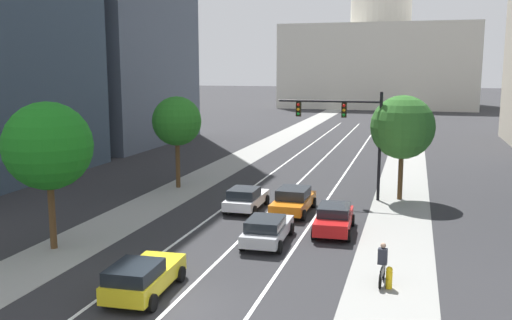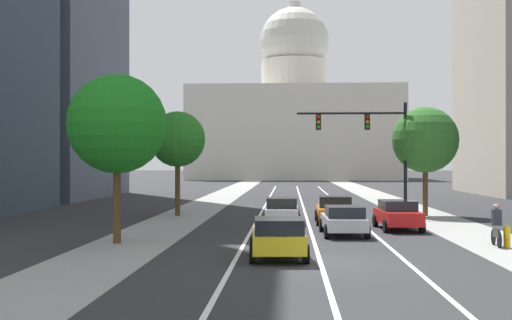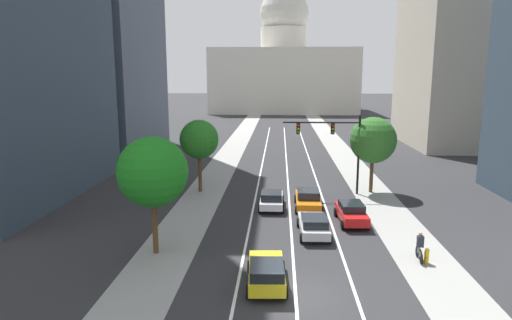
% 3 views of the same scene
% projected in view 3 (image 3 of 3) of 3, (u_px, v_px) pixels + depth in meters
% --- Properties ---
extents(ground_plane, '(400.00, 400.00, 0.00)m').
position_uv_depth(ground_plane, '(286.00, 153.00, 61.15)').
color(ground_plane, '#2B2B2D').
extents(sidewalk_left, '(3.56, 130.00, 0.01)m').
position_uv_depth(sidewalk_left, '(226.00, 159.00, 56.64)').
color(sidewalk_left, gray).
rests_on(sidewalk_left, ground).
extents(sidewalk_right, '(3.56, 130.00, 0.01)m').
position_uv_depth(sidewalk_right, '(347.00, 160.00, 55.84)').
color(sidewalk_right, gray).
rests_on(sidewalk_right, ground).
extents(lane_stripe_left, '(0.16, 90.00, 0.01)m').
position_uv_depth(lane_stripe_left, '(260.00, 177.00, 46.58)').
color(lane_stripe_left, white).
rests_on(lane_stripe_left, ground).
extents(lane_stripe_center, '(0.16, 90.00, 0.01)m').
position_uv_depth(lane_stripe_center, '(288.00, 178.00, 46.43)').
color(lane_stripe_center, white).
rests_on(lane_stripe_center, ground).
extents(lane_stripe_right, '(0.16, 90.00, 0.01)m').
position_uv_depth(lane_stripe_right, '(316.00, 178.00, 46.28)').
color(lane_stripe_right, white).
rests_on(lane_stripe_right, ground).
extents(office_tower_far_right, '(16.96, 20.58, 33.84)m').
position_uv_depth(office_tower_far_right, '(470.00, 30.00, 65.48)').
color(office_tower_far_right, '#B7AD99').
rests_on(office_tower_far_right, ground).
extents(capitol_building, '(40.56, 28.54, 35.59)m').
position_uv_depth(capitol_building, '(283.00, 72.00, 130.51)').
color(capitol_building, beige).
rests_on(capitol_building, ground).
extents(car_white, '(1.99, 4.28, 1.43)m').
position_uv_depth(car_white, '(272.00, 199.00, 35.76)').
color(car_white, silver).
rests_on(car_white, ground).
extents(car_yellow, '(2.17, 4.33, 1.47)m').
position_uv_depth(car_yellow, '(266.00, 272.00, 22.48)').
color(car_yellow, yellow).
rests_on(car_yellow, ground).
extents(car_orange, '(2.15, 4.66, 1.50)m').
position_uv_depth(car_orange, '(308.00, 199.00, 35.77)').
color(car_orange, orange).
rests_on(car_orange, ground).
extents(car_red, '(2.11, 4.43, 1.47)m').
position_uv_depth(car_red, '(351.00, 212.00, 32.27)').
color(car_red, red).
rests_on(car_red, ground).
extents(car_silver, '(2.10, 4.52, 1.38)m').
position_uv_depth(car_silver, '(314.00, 225.00, 29.72)').
color(car_silver, '#B2B5BA').
rests_on(car_silver, ground).
extents(traffic_signal_mast, '(6.80, 0.39, 7.07)m').
position_uv_depth(traffic_signal_mast, '(336.00, 139.00, 39.36)').
color(traffic_signal_mast, black).
rests_on(traffic_signal_mast, ground).
extents(fire_hydrant, '(0.26, 0.35, 0.91)m').
position_uv_depth(fire_hydrant, '(427.00, 256.00, 25.27)').
color(fire_hydrant, yellow).
rests_on(fire_hydrant, ground).
extents(cyclist, '(0.38, 1.70, 1.72)m').
position_uv_depth(cyclist, '(420.00, 247.00, 25.59)').
color(cyclist, black).
rests_on(cyclist, ground).
extents(street_tree_near_left, '(4.14, 4.14, 7.05)m').
position_uv_depth(street_tree_near_left, '(153.00, 172.00, 25.95)').
color(street_tree_near_left, '#51381E').
rests_on(street_tree_near_left, ground).
extents(street_tree_mid_left, '(3.51, 3.51, 6.59)m').
position_uv_depth(street_tree_mid_left, '(199.00, 140.00, 40.18)').
color(street_tree_mid_left, '#51381E').
rests_on(street_tree_mid_left, ground).
extents(street_tree_far_right, '(4.14, 4.14, 6.85)m').
position_uv_depth(street_tree_far_right, '(373.00, 140.00, 39.93)').
color(street_tree_far_right, '#51381E').
rests_on(street_tree_far_right, ground).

